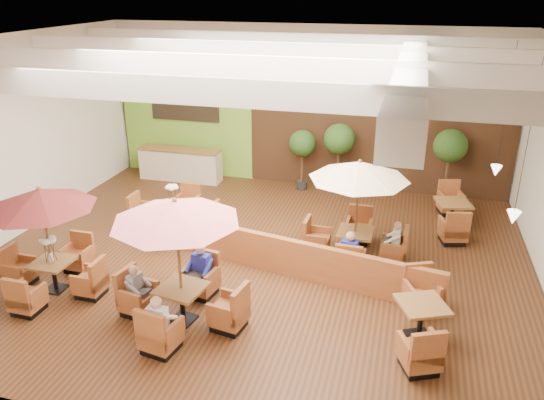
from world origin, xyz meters
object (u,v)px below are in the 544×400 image
(topiary_0, at_px, (302,146))
(topiary_1, at_px, (339,142))
(diner_0, at_px, (159,318))
(diner_3, at_px, (350,250))
(diner_2, at_px, (137,284))
(booth_divider, at_px, (299,259))
(table_2, at_px, (358,193))
(table_0, at_px, (44,222))
(table_5, at_px, (452,215))
(table_4, at_px, (420,321))
(diner_4, at_px, (395,238))
(service_counter, at_px, (181,164))
(table_3, at_px, (174,216))
(diner_1, at_px, (200,266))
(table_1, at_px, (178,240))
(topiary_2, at_px, (450,149))

(topiary_0, xyz_separation_m, topiary_1, (1.25, 0.00, 0.23))
(diner_0, xyz_separation_m, diner_3, (3.20, 3.77, 0.00))
(diner_2, bearing_deg, booth_divider, 138.26)
(table_2, bearing_deg, topiary_0, 118.41)
(table_0, bearing_deg, table_5, 34.29)
(table_4, distance_m, diner_3, 2.66)
(table_4, xyz_separation_m, table_5, (0.84, 5.68, 0.01))
(table_5, bearing_deg, diner_0, -142.89)
(booth_divider, distance_m, diner_4, 2.56)
(diner_0, xyz_separation_m, diner_4, (4.20, 4.77, -0.03))
(service_counter, bearing_deg, topiary_0, 2.55)
(table_3, height_order, diner_2, table_3)
(table_5, xyz_separation_m, diner_1, (-5.74, -5.35, 0.37))
(table_2, relative_size, table_4, 0.94)
(table_1, distance_m, topiary_1, 8.59)
(topiary_2, bearing_deg, topiary_0, 180.00)
(table_2, height_order, topiary_2, table_2)
(table_1, distance_m, topiary_0, 8.39)
(table_0, height_order, table_5, table_0)
(table_3, relative_size, diner_0, 3.32)
(topiary_0, height_order, diner_2, topiary_0)
(table_5, distance_m, topiary_0, 5.43)
(diner_1, bearing_deg, topiary_1, -94.71)
(table_1, height_order, diner_0, table_1)
(table_3, bearing_deg, topiary_1, 46.15)
(diner_3, relative_size, diner_4, 1.11)
(table_3, xyz_separation_m, table_4, (6.98, -3.39, -0.05))
(diner_1, bearing_deg, topiary_2, -116.44)
(diner_3, bearing_deg, diner_4, 55.17)
(service_counter, relative_size, booth_divider, 0.43)
(topiary_1, height_order, topiary_2, topiary_2)
(service_counter, bearing_deg, topiary_2, 1.24)
(diner_4, bearing_deg, table_1, 135.76)
(table_2, bearing_deg, diner_3, -89.02)
(table_1, xyz_separation_m, diner_3, (3.20, 2.73, -1.16))
(diner_4, bearing_deg, table_5, -25.73)
(table_3, distance_m, table_5, 8.15)
(table_2, bearing_deg, table_5, 47.43)
(diner_1, bearing_deg, table_5, -125.98)
(table_1, relative_size, diner_0, 3.58)
(topiary_1, height_order, diner_4, topiary_1)
(diner_3, bearing_deg, table_2, 100.17)
(service_counter, relative_size, table_2, 1.10)
(table_2, xyz_separation_m, table_5, (2.54, 2.67, -1.46))
(table_0, relative_size, topiary_2, 1.06)
(table_2, distance_m, table_4, 3.76)
(table_1, height_order, diner_1, table_1)
(service_counter, bearing_deg, diner_1, -62.62)
(table_1, xyz_separation_m, topiary_1, (2.05, 8.34, -0.11))
(table_2, distance_m, topiary_0, 5.21)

